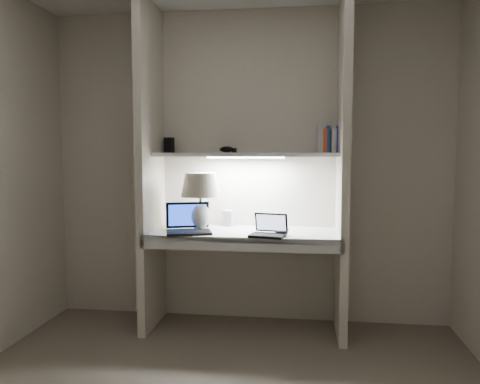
% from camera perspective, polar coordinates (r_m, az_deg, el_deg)
% --- Properties ---
extents(back_wall, '(3.20, 0.01, 2.50)m').
position_cam_1_polar(back_wall, '(3.80, 1.02, 3.09)').
color(back_wall, beige).
rests_on(back_wall, floor).
extents(alcove_panel_left, '(0.06, 0.55, 2.50)m').
position_cam_1_polar(alcove_panel_left, '(3.68, -10.85, 2.95)').
color(alcove_panel_left, beige).
rests_on(alcove_panel_left, floor).
extents(alcove_panel_right, '(0.06, 0.55, 2.50)m').
position_cam_1_polar(alcove_panel_right, '(3.51, 12.44, 2.83)').
color(alcove_panel_right, beige).
rests_on(alcove_panel_right, floor).
extents(desk, '(1.40, 0.55, 0.04)m').
position_cam_1_polar(desk, '(3.57, 0.51, -5.09)').
color(desk, white).
rests_on(desk, alcove_panel_left).
extents(desk_apron, '(1.46, 0.03, 0.10)m').
position_cam_1_polar(desk_apron, '(3.33, -0.04, -6.36)').
color(desk_apron, silver).
rests_on(desk_apron, desk).
extents(shelf, '(1.40, 0.36, 0.03)m').
position_cam_1_polar(shelf, '(3.62, 0.70, 4.58)').
color(shelf, silver).
rests_on(shelf, back_wall).
extents(strip_light, '(0.60, 0.04, 0.02)m').
position_cam_1_polar(strip_light, '(3.62, 0.70, 4.23)').
color(strip_light, white).
rests_on(strip_light, shelf).
extents(table_lamp, '(0.30, 0.30, 0.44)m').
position_cam_1_polar(table_lamp, '(3.58, -4.83, 0.05)').
color(table_lamp, white).
rests_on(table_lamp, desk).
extents(laptop_main, '(0.39, 0.37, 0.22)m').
position_cam_1_polar(laptop_main, '(3.53, -6.32, -4.09)').
color(laptop_main, black).
rests_on(laptop_main, desk).
extents(laptop_netbook, '(0.28, 0.26, 0.16)m').
position_cam_1_polar(laptop_netbook, '(3.37, 3.53, -4.72)').
color(laptop_netbook, black).
rests_on(laptop_netbook, desk).
extents(speaker, '(0.11, 0.10, 0.13)m').
position_cam_1_polar(speaker, '(3.80, -1.48, -3.19)').
color(speaker, silver).
rests_on(speaker, desk).
extents(mouse, '(0.10, 0.07, 0.04)m').
position_cam_1_polar(mouse, '(3.39, 5.05, -5.00)').
color(mouse, black).
rests_on(mouse, desk).
extents(cable_coil, '(0.10, 0.10, 0.01)m').
position_cam_1_polar(cable_coil, '(3.62, 5.28, -4.56)').
color(cable_coil, black).
rests_on(cable_coil, desk).
extents(sticky_note, '(0.07, 0.07, 0.00)m').
position_cam_1_polar(sticky_note, '(3.68, -8.86, -4.54)').
color(sticky_note, '#CBD92D').
rests_on(sticky_note, desk).
extents(book_row, '(0.19, 0.14, 0.21)m').
position_cam_1_polar(book_row, '(3.69, 10.94, 6.24)').
color(book_row, beige).
rests_on(book_row, shelf).
extents(shelf_box, '(0.08, 0.07, 0.12)m').
position_cam_1_polar(shelf_box, '(3.85, -8.63, 5.68)').
color(shelf_box, black).
rests_on(shelf_box, shelf).
extents(shelf_gadget, '(0.12, 0.08, 0.05)m').
position_cam_1_polar(shelf_gadget, '(3.70, -1.64, 5.21)').
color(shelf_gadget, black).
rests_on(shelf_gadget, shelf).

